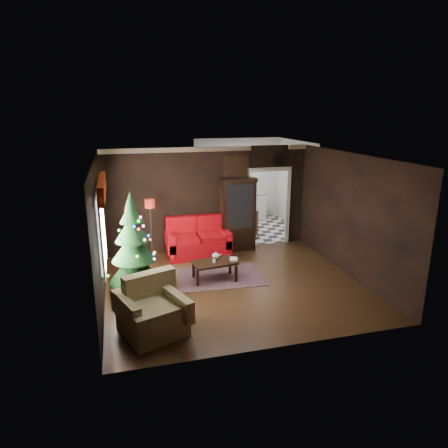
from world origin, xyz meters
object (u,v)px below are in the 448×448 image
object	(u,v)px
floor_lamp	(151,230)
armchair	(152,309)
loveseat	(198,237)
christmas_tree	(133,244)
teapot	(216,256)
wall_clock	(278,161)
curio_cabinet	(238,216)
kitchen_table	(244,221)
coffee_table	(214,270)

from	to	relation	value
floor_lamp	armchair	bearing A→B (deg)	-95.19
loveseat	christmas_tree	world-z (taller)	christmas_tree
teapot	wall_clock	bearing A→B (deg)	40.56
curio_cabinet	kitchen_table	distance (m)	1.67
armchair	teapot	distance (m)	2.63
loveseat	wall_clock	xyz separation A→B (m)	(2.35, 0.40, 1.88)
loveseat	teapot	xyz separation A→B (m)	(0.10, -1.52, 0.02)
floor_lamp	christmas_tree	xyz separation A→B (m)	(-0.51, -1.68, 0.22)
christmas_tree	wall_clock	size ratio (longest dim) A/B	6.45
curio_cabinet	teapot	size ratio (longest dim) A/B	10.74
wall_clock	kitchen_table	size ratio (longest dim) A/B	0.43
floor_lamp	curio_cabinet	bearing A→B (deg)	8.37
loveseat	teapot	bearing A→B (deg)	-86.08
teapot	loveseat	bearing A→B (deg)	93.92
floor_lamp	teapot	distance (m)	1.94
christmas_tree	coffee_table	bearing A→B (deg)	4.75
wall_clock	teapot	bearing A→B (deg)	-139.44
teapot	kitchen_table	bearing A→B (deg)	61.87
christmas_tree	wall_clock	xyz separation A→B (m)	(4.07, 2.20, 1.33)
teapot	kitchen_table	distance (m)	3.60
loveseat	armchair	size ratio (longest dim) A/B	1.65
curio_cabinet	teapot	world-z (taller)	curio_cabinet
curio_cabinet	teapot	bearing A→B (deg)	-120.98
curio_cabinet	floor_lamp	bearing A→B (deg)	-171.63
curio_cabinet	wall_clock	size ratio (longest dim) A/B	5.94
floor_lamp	wall_clock	size ratio (longest dim) A/B	4.88
christmas_tree	kitchen_table	size ratio (longest dim) A/B	2.75
coffee_table	floor_lamp	bearing A→B (deg)	129.15
armchair	wall_clock	distance (m)	5.88
teapot	wall_clock	world-z (taller)	wall_clock
armchair	kitchen_table	size ratio (longest dim) A/B	1.38
christmas_tree	teapot	size ratio (longest dim) A/B	11.67
armchair	kitchen_table	bearing A→B (deg)	36.91
armchair	coffee_table	size ratio (longest dim) A/B	1.09
wall_clock	armchair	bearing A→B (deg)	-134.15
wall_clock	kitchen_table	bearing A→B (deg)	113.75
loveseat	armchair	bearing A→B (deg)	-112.99
wall_clock	christmas_tree	bearing A→B (deg)	-151.55
armchair	coffee_table	distance (m)	2.49
loveseat	curio_cabinet	xyz separation A→B (m)	(1.15, 0.22, 0.45)
christmas_tree	kitchen_table	distance (m)	4.97
coffee_table	teapot	size ratio (longest dim) A/B	5.35
curio_cabinet	wall_clock	xyz separation A→B (m)	(1.20, 0.18, 1.43)
teapot	armchair	bearing A→B (deg)	-128.20
loveseat	christmas_tree	distance (m)	2.55
curio_cabinet	wall_clock	bearing A→B (deg)	8.53
curio_cabinet	coffee_table	world-z (taller)	curio_cabinet
loveseat	wall_clock	bearing A→B (deg)	9.66
curio_cabinet	christmas_tree	world-z (taller)	christmas_tree
armchair	christmas_tree	bearing A→B (deg)	75.50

